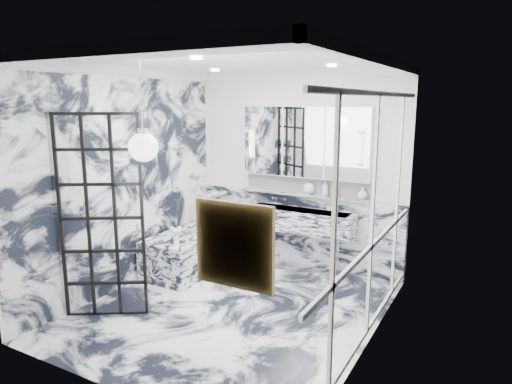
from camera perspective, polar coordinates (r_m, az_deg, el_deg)
The scene contains 25 objects.
floor at distance 5.52m, azimuth -2.92°, elevation -14.30°, with size 3.60×3.60×0.00m, color white.
ceiling at distance 5.00m, azimuth -3.25°, elevation 16.05°, with size 3.60×3.60×0.00m, color white.
wall_back at distance 6.65m, azimuth 5.16°, elevation 2.72°, with size 3.60×3.60×0.00m, color white.
wall_front at distance 3.72m, azimuth -17.97°, elevation -4.58°, with size 3.60×3.60×0.00m, color white.
wall_left at distance 6.07m, azimuth -16.01°, elevation 1.51°, with size 3.60×3.60×0.00m, color white.
wall_right at distance 4.46m, azimuth 14.65°, elevation -1.81°, with size 3.60×3.60×0.00m, color white.
marble_clad_back at distance 6.81m, azimuth 4.95°, elevation -4.60°, with size 3.18×0.05×1.05m, color white.
marble_clad_left at distance 6.07m, azimuth -15.88°, elevation 0.94°, with size 0.02×3.56×2.68m, color white.
panel_molding at distance 4.49m, azimuth 14.34°, elevation -3.03°, with size 0.03×3.40×2.30m, color white.
soap_bottle_a at distance 6.43m, azimuth 8.64°, elevation 0.50°, with size 0.08×0.08×0.21m, color #8C5919.
soap_bottle_b at distance 6.39m, azimuth 9.83°, elevation 0.15°, with size 0.07×0.07×0.16m, color #4C4C51.
soap_bottle_c at distance 6.27m, azimuth 13.17°, elevation -0.14°, with size 0.13×0.13×0.17m, color silver.
face_pot at distance 6.52m, azimuth 6.62°, elevation 0.43°, with size 0.16×0.16×0.16m, color white.
amber_bottle at distance 6.53m, azimuth 6.46°, elevation 0.23°, with size 0.04×0.04×0.10m, color #8C5919.
flower_vase at distance 6.04m, azimuth -9.91°, elevation -5.96°, with size 0.08×0.08×0.12m, color silver.
crittall_door at distance 5.27m, azimuth -18.74°, elevation -3.11°, with size 0.88×0.04×2.26m, color black, non-canonical shape.
artwork at distance 3.04m, azimuth -2.72°, elevation -6.65°, with size 0.48×0.05×0.48m, color #B77612.
pendant_light at distance 4.25m, azimuth -13.90°, elevation 5.46°, with size 0.27×0.27×0.27m, color white.
trough_sink at distance 6.51m, azimuth 5.40°, elevation -3.50°, with size 1.60×0.45×0.30m, color silver.
ledge at distance 6.58m, azimuth 6.03°, elevation -0.31°, with size 1.90×0.14×0.04m, color silver.
subway_tile at distance 6.61m, azimuth 6.26°, elevation 0.93°, with size 1.90×0.03×0.23m, color white.
mirror_cabinet at distance 6.48m, azimuth 6.18°, elevation 6.22°, with size 1.90×0.16×1.00m, color white.
sconce_left at distance 6.75m, azimuth -0.60°, elevation 6.14°, with size 0.07×0.07×0.40m, color white.
sconce_right at distance 6.12m, azimuth 12.95°, elevation 5.33°, with size 0.07×0.07×0.40m, color white.
bathtub at distance 6.72m, azimuth -7.47°, elevation -7.10°, with size 0.75×1.65×0.55m, color silver.
Camera 1 is at (2.65, -4.22, 2.38)m, focal length 32.00 mm.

